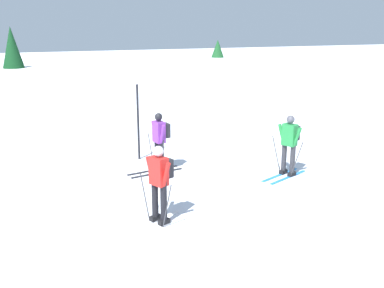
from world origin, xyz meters
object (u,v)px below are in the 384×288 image
skier_red (160,180)px  trail_marker_pole (138,122)px  conifer_far_right (218,59)px  skier_green (290,142)px  conifer_far_centre (13,61)px  skier_purple (160,139)px

skier_red → trail_marker_pole: 4.68m
trail_marker_pole → conifer_far_right: (8.14, 12.52, 0.75)m
skier_green → conifer_far_centre: (-7.11, 13.02, 1.39)m
skier_red → conifer_far_centre: (-2.87, 14.71, 1.39)m
skier_red → conifer_far_right: (8.83, 17.15, 0.97)m
skier_green → trail_marker_pole: size_ratio=0.73×
skier_green → trail_marker_pole: bearing=140.3°
skier_green → conifer_far_centre: conifer_far_centre is taller
skier_red → trail_marker_pole: bearing=81.5°
skier_green → conifer_far_right: conifer_far_right is taller
skier_red → conifer_far_right: size_ratio=0.56×
trail_marker_pole → conifer_far_right: size_ratio=0.76×
skier_green → conifer_far_right: 16.17m
skier_red → skier_purple: (0.97, 3.26, -0.00)m
skier_purple → trail_marker_pole: bearing=101.5°
skier_red → conifer_far_right: 19.32m
conifer_far_centre → skier_purple: bearing=-71.5°
skier_green → skier_purple: 3.63m
skier_purple → conifer_far_right: (7.87, 13.89, 0.97)m
skier_red → trail_marker_pole: size_ratio=0.73×
skier_green → skier_purple: size_ratio=1.00×
conifer_far_right → skier_green: bearing=-106.6°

